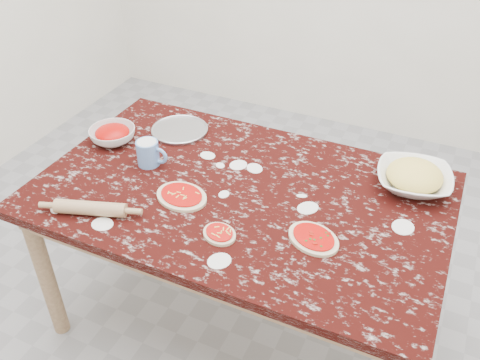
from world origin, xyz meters
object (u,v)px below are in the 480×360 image
sauce_bowl (113,135)px  rolling_pin (90,208)px  pizza_tray (180,130)px  flour_mug (149,153)px  worktable (240,207)px  cheese_bowl (414,180)px

sauce_bowl → rolling_pin: sauce_bowl is taller
rolling_pin → sauce_bowl: bearing=116.9°
pizza_tray → sauce_bowl: size_ratio=1.26×
flour_mug → worktable: bearing=-0.9°
pizza_tray → rolling_pin: bearing=-89.6°
flour_mug → rolling_pin: flour_mug is taller
pizza_tray → rolling_pin: (0.00, -0.66, 0.02)m
flour_mug → cheese_bowl: bearing=16.2°
worktable → pizza_tray: size_ratio=6.24×
flour_mug → rolling_pin: size_ratio=0.52×
worktable → rolling_pin: bearing=-140.5°
worktable → cheese_bowl: (0.61, 0.31, 0.12)m
worktable → pizza_tray: (-0.45, 0.29, 0.09)m
sauce_bowl → rolling_pin: 0.51m
sauce_bowl → rolling_pin: (0.23, -0.46, -0.01)m
worktable → sauce_bowl: 0.69m
sauce_bowl → cheese_bowl: cheese_bowl is taller
pizza_tray → flour_mug: bearing=-85.5°
rolling_pin → flour_mug: bearing=87.2°
cheese_bowl → rolling_pin: (-1.05, -0.67, -0.01)m
worktable → rolling_pin: (-0.44, -0.36, 0.11)m
worktable → rolling_pin: rolling_pin is taller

